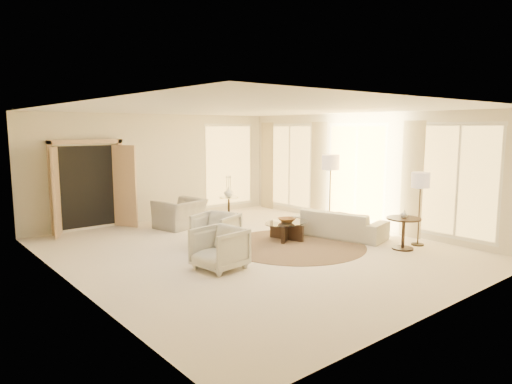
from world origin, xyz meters
TOP-DOWN VIEW (x-y plane):
  - room at (0.00, 0.00)m, footprint 7.04×8.04m
  - windows_right at (3.45, 0.10)m, footprint 0.10×6.40m
  - window_back_corner at (2.30, 3.95)m, footprint 1.70×0.10m
  - curtains_right at (3.40, 1.00)m, footprint 0.06×5.20m
  - french_doors at (-1.90, 3.82)m, footprint 1.95×0.66m
  - area_rug at (0.89, -0.28)m, footprint 3.84×3.84m
  - sofa at (2.22, -0.35)m, footprint 1.31×2.21m
  - armchair_left at (-0.51, 0.58)m, footprint 0.97×0.99m
  - armchair_right at (-1.25, -0.60)m, footprint 0.83×0.87m
  - accent_chair at (-0.09, 2.75)m, footprint 1.21×0.94m
  - coffee_table at (1.08, 0.18)m, footprint 1.39×1.39m
  - end_table at (2.37, -1.89)m, footprint 0.69×0.69m
  - side_table at (1.52, 2.92)m, footprint 0.51×0.51m
  - floor_lamp_near at (2.90, 0.54)m, footprint 0.43×0.43m
  - floor_lamp_far at (2.90, -1.90)m, footprint 0.37×0.37m
  - bowl at (1.08, 0.18)m, footprint 0.45×0.45m
  - end_vase at (2.37, -1.89)m, footprint 0.19×0.19m
  - side_vase at (1.52, 2.92)m, footprint 0.30×0.30m

SIDE VIEW (x-z plane):
  - area_rug at x=0.89m, z-range 0.00..0.01m
  - coffee_table at x=1.08m, z-range 0.05..0.45m
  - sofa at x=2.22m, z-range 0.00..0.60m
  - side_table at x=1.52m, z-range 0.06..0.66m
  - armchair_left at x=-0.51m, z-range 0.00..0.80m
  - armchair_right at x=-1.25m, z-range 0.00..0.80m
  - end_table at x=2.37m, z-range 0.12..0.77m
  - bowl at x=1.08m, z-range 0.40..0.49m
  - accent_chair at x=-0.09m, z-range 0.00..0.94m
  - end_vase at x=2.37m, z-range 0.64..0.80m
  - side_vase at x=1.52m, z-range 0.59..0.85m
  - french_doors at x=-1.90m, z-range -0.01..2.15m
  - curtains_right at x=3.40m, z-range 0.00..2.60m
  - floor_lamp_far at x=2.90m, z-range 0.54..2.07m
  - windows_right at x=3.45m, z-range 0.15..2.55m
  - window_back_corner at x=2.30m, z-range 0.15..2.55m
  - room at x=0.00m, z-range -0.02..2.81m
  - floor_lamp_near at x=2.90m, z-range 0.63..2.41m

